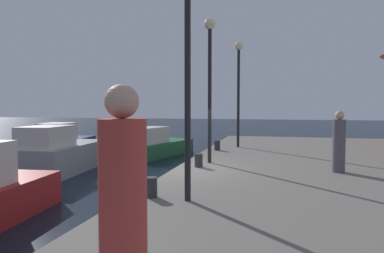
# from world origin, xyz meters

# --- Properties ---
(ground_plane) EXTENTS (120.00, 120.00, 0.00)m
(ground_plane) POSITION_xyz_m (0.00, 0.00, 0.00)
(ground_plane) COLOR black
(motorboat_navy) EXTENTS (2.55, 4.29, 1.71)m
(motorboat_navy) POSITION_xyz_m (-8.61, 7.31, 0.63)
(motorboat_navy) COLOR #19214C
(motorboat_navy) RESTS_ON ground
(motorboat_grey) EXTENTS (2.32, 4.74, 1.88)m
(motorboat_grey) POSITION_xyz_m (-5.46, 2.39, 0.72)
(motorboat_grey) COLOR gray
(motorboat_grey) RESTS_ON ground
(motorboat_green) EXTENTS (2.70, 4.93, 1.54)m
(motorboat_green) POSITION_xyz_m (-3.25, 7.69, 0.57)
(motorboat_green) COLOR #236638
(motorboat_green) RESTS_ON ground
(lamp_post_near_edge) EXTENTS (0.36, 0.36, 4.66)m
(lamp_post_near_edge) POSITION_xyz_m (1.26, -3.47, 3.95)
(lamp_post_near_edge) COLOR black
(lamp_post_near_edge) RESTS_ON quay_dock
(lamp_post_mid_promenade) EXTENTS (0.36, 0.36, 4.58)m
(lamp_post_mid_promenade) POSITION_xyz_m (0.81, 1.16, 3.90)
(lamp_post_mid_promenade) COLOR black
(lamp_post_mid_promenade) RESTS_ON quay_dock
(lamp_post_far_end) EXTENTS (0.36, 0.36, 4.62)m
(lamp_post_far_end) POSITION_xyz_m (1.21, 5.78, 3.93)
(lamp_post_far_end) COLOR black
(lamp_post_far_end) RESTS_ON quay_dock
(bollard_north) EXTENTS (0.24, 0.24, 0.40)m
(bollard_north) POSITION_xyz_m (0.49, -3.39, 1.00)
(bollard_north) COLOR #2D2D33
(bollard_north) RESTS_ON quay_dock
(bollard_south) EXTENTS (0.24, 0.24, 0.40)m
(bollard_south) POSITION_xyz_m (0.51, 4.40, 1.00)
(bollard_south) COLOR #2D2D33
(bollard_south) RESTS_ON quay_dock
(bollard_center) EXTENTS (0.24, 0.24, 0.40)m
(bollard_center) POSITION_xyz_m (0.64, 0.29, 1.00)
(bollard_center) COLOR #2D2D33
(bollard_center) RESTS_ON quay_dock
(person_near_carousel) EXTENTS (0.34, 0.34, 1.98)m
(person_near_carousel) POSITION_xyz_m (1.90, -7.79, 1.73)
(person_near_carousel) COLOR #B23833
(person_near_carousel) RESTS_ON quay_dock
(person_far_corner) EXTENTS (0.34, 0.34, 1.69)m
(person_far_corner) POSITION_xyz_m (4.57, 0.39, 1.59)
(person_far_corner) COLOR #514C56
(person_far_corner) RESTS_ON quay_dock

